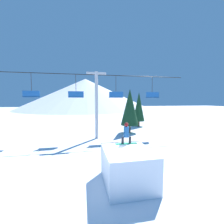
% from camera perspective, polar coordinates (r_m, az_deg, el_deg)
% --- Properties ---
extents(ground_plane, '(220.00, 220.00, 0.00)m').
position_cam_1_polar(ground_plane, '(9.01, 1.28, -27.62)').
color(ground_plane, white).
extents(mountain_ridge, '(71.22, 71.22, 16.64)m').
position_cam_1_polar(mountain_ridge, '(85.39, -10.05, 6.76)').
color(mountain_ridge, silver).
rests_on(mountain_ridge, ground_plane).
extents(snow_ramp, '(2.66, 3.21, 1.98)m').
position_cam_1_polar(snow_ramp, '(9.18, 5.89, -19.97)').
color(snow_ramp, white).
rests_on(snow_ramp, ground_plane).
extents(snowboarder, '(1.40, 0.35, 1.39)m').
position_cam_1_polar(snowboarder, '(9.74, 5.49, -8.02)').
color(snowboarder, '#1E9E6B').
rests_on(snowboarder, snow_ramp).
extents(chairlift, '(23.19, 0.44, 8.30)m').
position_cam_1_polar(chairlift, '(18.68, -5.91, 5.15)').
color(chairlift, '#B2B2B7').
rests_on(chairlift, ground_plane).
extents(pine_tree_near, '(2.62, 2.62, 6.46)m').
position_cam_1_polar(pine_tree_near, '(22.09, 6.78, 1.87)').
color(pine_tree_near, '#4C3823').
rests_on(pine_tree_near, ground_plane).
extents(pine_tree_far, '(2.13, 2.13, 6.31)m').
position_cam_1_polar(pine_tree_far, '(27.91, 10.18, 2.02)').
color(pine_tree_far, '#4C3823').
rests_on(pine_tree_far, ground_plane).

